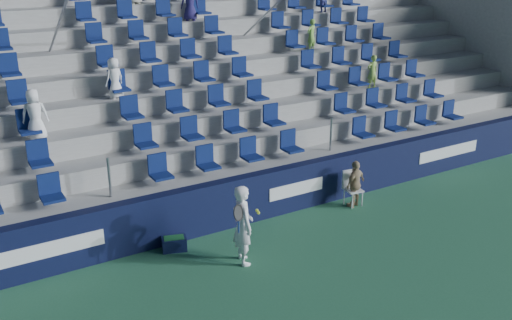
{
  "coord_description": "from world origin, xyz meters",
  "views": [
    {
      "loc": [
        -6.13,
        -7.77,
        6.22
      ],
      "look_at": [
        0.2,
        2.8,
        1.7
      ],
      "focal_mm": 40.0,
      "sensor_mm": 36.0,
      "label": 1
    }
  ],
  "objects": [
    {
      "name": "tennis_player",
      "position": [
        -0.88,
        1.51,
        0.88
      ],
      "size": [
        0.69,
        0.72,
        1.75
      ],
      "color": "white",
      "rests_on": "ground"
    },
    {
      "name": "line_judge_chair",
      "position": [
        2.99,
        2.65,
        0.53
      ],
      "size": [
        0.46,
        0.48,
        0.93
      ],
      "color": "white",
      "rests_on": "ground"
    },
    {
      "name": "ground",
      "position": [
        0.0,
        0.0,
        0.0
      ],
      "size": [
        70.0,
        70.0,
        0.0
      ],
      "primitive_type": "plane",
      "color": "#2E6C48",
      "rests_on": "ground"
    },
    {
      "name": "grandstand",
      "position": [
        -0.0,
        8.24,
        2.13
      ],
      "size": [
        24.0,
        8.17,
        6.63
      ],
      "color": "#A9A9A4",
      "rests_on": "ground"
    },
    {
      "name": "line_judge",
      "position": [
        2.99,
        2.5,
        0.62
      ],
      "size": [
        0.79,
        0.49,
        1.24
      ],
      "primitive_type": "imported",
      "rotation": [
        0.0,
        0.0,
        3.42
      ],
      "color": "tan",
      "rests_on": "ground"
    },
    {
      "name": "ball_bin",
      "position": [
        -1.94,
        2.75,
        0.16
      ],
      "size": [
        0.61,
        0.49,
        0.3
      ],
      "color": "#0E1536",
      "rests_on": "ground"
    },
    {
      "name": "sponsor_wall",
      "position": [
        0.0,
        3.15,
        0.6
      ],
      "size": [
        24.0,
        0.32,
        1.2
      ],
      "color": "#0E1333",
      "rests_on": "ground"
    }
  ]
}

